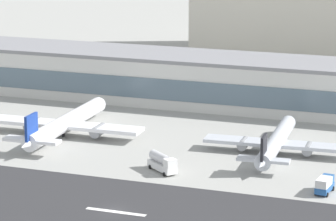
{
  "coord_description": "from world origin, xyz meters",
  "views": [
    {
      "loc": [
        62.2,
        -142.3,
        57.47
      ],
      "look_at": [
        -6.52,
        47.47,
        7.79
      ],
      "focal_mm": 93.56,
      "sensor_mm": 36.0,
      "label": 1
    }
  ],
  "objects_px": {
    "terminal_building": "(221,81)",
    "airliner_navy_tail_gate_0": "(64,124)",
    "service_baggage_tug_2": "(30,144)",
    "service_box_truck_1": "(325,184)",
    "service_fuel_truck_0": "(162,163)",
    "airliner_black_tail_gate_1": "(275,143)"
  },
  "relations": [
    {
      "from": "service_baggage_tug_2",
      "to": "terminal_building",
      "type": "bearing_deg",
      "value": 35.67
    },
    {
      "from": "service_fuel_truck_0",
      "to": "service_baggage_tug_2",
      "type": "bearing_deg",
      "value": -151.61
    },
    {
      "from": "airliner_navy_tail_gate_0",
      "to": "service_fuel_truck_0",
      "type": "distance_m",
      "value": 37.28
    },
    {
      "from": "airliner_navy_tail_gate_0",
      "to": "service_baggage_tug_2",
      "type": "distance_m",
      "value": 12.24
    },
    {
      "from": "terminal_building",
      "to": "service_baggage_tug_2",
      "type": "relative_size",
      "value": 43.91
    },
    {
      "from": "service_fuel_truck_0",
      "to": "service_box_truck_1",
      "type": "relative_size",
      "value": 1.32
    },
    {
      "from": "airliner_black_tail_gate_1",
      "to": "service_baggage_tug_2",
      "type": "bearing_deg",
      "value": 100.94
    },
    {
      "from": "terminal_building",
      "to": "airliner_navy_tail_gate_0",
      "type": "xyz_separation_m",
      "value": [
        -26.65,
        -44.97,
        -3.89
      ]
    },
    {
      "from": "terminal_building",
      "to": "service_fuel_truck_0",
      "type": "relative_size",
      "value": 19.03
    },
    {
      "from": "terminal_building",
      "to": "service_fuel_truck_0",
      "type": "bearing_deg",
      "value": -84.69
    },
    {
      "from": "airliner_navy_tail_gate_0",
      "to": "service_box_truck_1",
      "type": "height_order",
      "value": "airliner_navy_tail_gate_0"
    },
    {
      "from": "service_baggage_tug_2",
      "to": "service_box_truck_1",
      "type": "bearing_deg",
      "value": -33.56
    },
    {
      "from": "airliner_navy_tail_gate_0",
      "to": "service_fuel_truck_0",
      "type": "height_order",
      "value": "airliner_navy_tail_gate_0"
    },
    {
      "from": "airliner_navy_tail_gate_0",
      "to": "terminal_building",
      "type": "bearing_deg",
      "value": -32.01
    },
    {
      "from": "airliner_navy_tail_gate_0",
      "to": "service_fuel_truck_0",
      "type": "bearing_deg",
      "value": -120.6
    },
    {
      "from": "airliner_black_tail_gate_1",
      "to": "airliner_navy_tail_gate_0",
      "type": "bearing_deg",
      "value": 89.26
    },
    {
      "from": "service_box_truck_1",
      "to": "service_baggage_tug_2",
      "type": "height_order",
      "value": "service_box_truck_1"
    },
    {
      "from": "service_fuel_truck_0",
      "to": "service_baggage_tug_2",
      "type": "height_order",
      "value": "service_fuel_truck_0"
    },
    {
      "from": "airliner_black_tail_gate_1",
      "to": "service_baggage_tug_2",
      "type": "xyz_separation_m",
      "value": [
        -55.27,
        -14.13,
        -1.65
      ]
    },
    {
      "from": "airliner_black_tail_gate_1",
      "to": "service_box_truck_1",
      "type": "bearing_deg",
      "value": -149.27
    },
    {
      "from": "terminal_building",
      "to": "service_box_truck_1",
      "type": "bearing_deg",
      "value": -57.83
    },
    {
      "from": "airliner_black_tail_gate_1",
      "to": "service_fuel_truck_0",
      "type": "relative_size",
      "value": 4.91
    }
  ]
}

